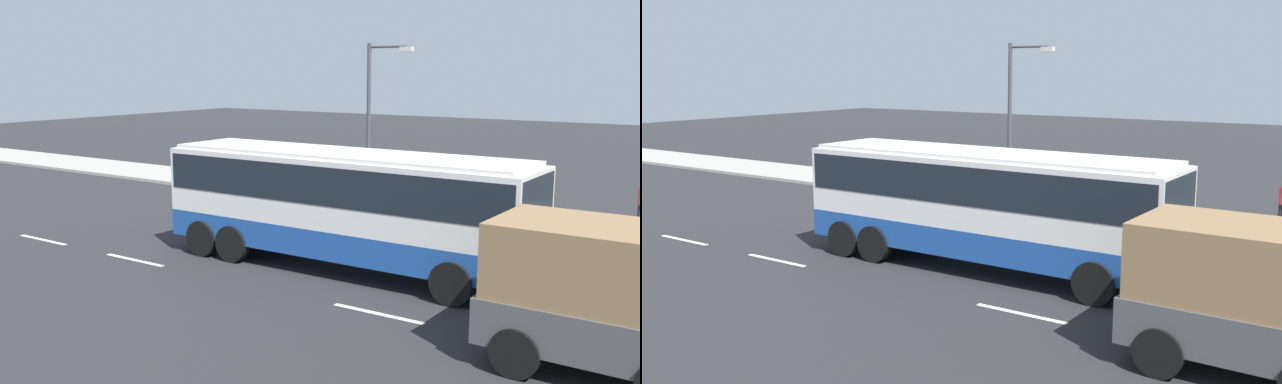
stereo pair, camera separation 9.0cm
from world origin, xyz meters
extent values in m
plane|color=#28282B|center=(0.00, 0.00, 0.00)|extent=(120.00, 120.00, 0.00)
cube|color=#A8A399|center=(0.00, 9.58, 0.07)|extent=(80.00, 4.00, 0.15)
cube|color=white|center=(-11.90, -2.85, 0.00)|extent=(2.40, 0.16, 0.01)
cube|color=white|center=(-7.40, -2.85, 0.00)|extent=(2.40, 0.16, 0.01)
cube|color=white|center=(0.98, -2.85, 0.00)|extent=(2.40, 0.16, 0.01)
cube|color=#1E4C9E|center=(-1.75, -0.10, 0.95)|extent=(11.00, 2.59, 0.79)
cube|color=white|center=(-1.75, -0.10, 2.30)|extent=(11.00, 2.59, 1.90)
cube|color=black|center=(-1.75, -0.10, 2.58)|extent=(10.78, 2.62, 1.05)
cube|color=black|center=(3.69, -0.11, 2.39)|extent=(0.12, 2.36, 1.52)
cube|color=white|center=(-1.75, -0.10, 3.31)|extent=(10.56, 2.43, 0.12)
cylinder|color=black|center=(2.14, 1.13, 0.55)|extent=(1.10, 0.30, 1.10)
cylinder|color=black|center=(2.14, -1.34, 0.55)|extent=(1.10, 0.30, 1.10)
cylinder|color=black|center=(-4.85, 1.14, 0.55)|extent=(1.10, 0.30, 1.10)
cylinder|color=black|center=(-4.85, -1.33, 0.55)|extent=(1.10, 0.30, 1.10)
cylinder|color=black|center=(-6.05, 1.14, 0.55)|extent=(1.10, 0.30, 1.10)
cylinder|color=black|center=(-6.05, -1.33, 0.55)|extent=(1.10, 0.30, 1.10)
cube|color=#4C4C4F|center=(6.43, -3.29, 0.93)|extent=(5.06, 2.50, 0.90)
cube|color=olive|center=(6.43, -3.29, 2.11)|extent=(4.86, 2.40, 1.45)
cylinder|color=black|center=(4.82, -2.09, 0.48)|extent=(0.96, 0.29, 0.96)
cylinder|color=black|center=(4.80, -4.45, 0.48)|extent=(0.96, 0.29, 0.96)
cube|color=white|center=(-7.35, 3.78, 0.60)|extent=(4.23, 2.04, 0.56)
cube|color=#1E2833|center=(-7.55, 3.79, 1.12)|extent=(2.36, 1.79, 0.48)
cylinder|color=black|center=(-5.88, 4.57, 0.32)|extent=(0.65, 0.23, 0.64)
cylinder|color=black|center=(-5.98, 2.84, 0.32)|extent=(0.65, 0.23, 0.64)
cylinder|color=black|center=(-8.72, 4.72, 0.32)|extent=(0.65, 0.23, 0.64)
cylinder|color=black|center=(-8.81, 2.99, 0.32)|extent=(0.65, 0.23, 0.64)
cylinder|color=black|center=(4.27, 9.89, 0.55)|extent=(0.14, 0.14, 0.80)
cylinder|color=#47474C|center=(-5.60, 7.81, 3.39)|extent=(0.16, 0.16, 6.48)
cylinder|color=#47474C|center=(-4.79, 7.81, 6.48)|extent=(1.64, 0.10, 0.10)
cube|color=silver|center=(-3.97, 7.81, 6.38)|extent=(0.50, 0.24, 0.16)
camera|label=1|loc=(8.84, -16.79, 5.69)|focal=40.04mm
camera|label=2|loc=(8.77, -16.84, 5.69)|focal=40.04mm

